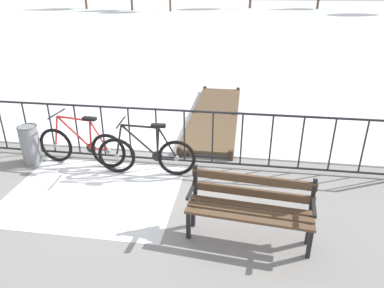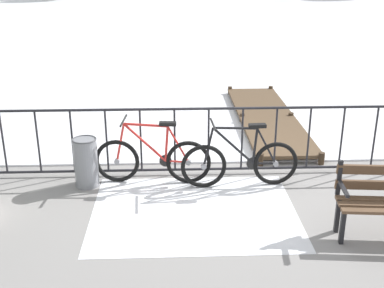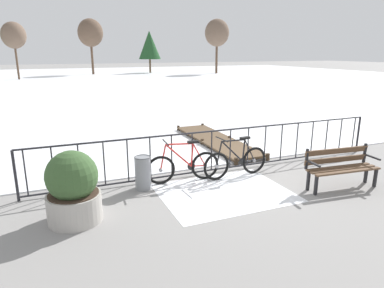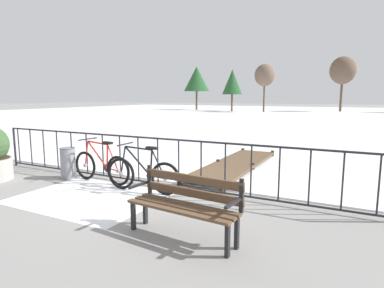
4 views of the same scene
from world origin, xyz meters
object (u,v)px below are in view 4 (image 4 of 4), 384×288
(bicycle_second, at_px, (101,166))
(trash_bin, at_px, (68,163))
(park_bench, at_px, (186,200))
(bicycle_near_railing, at_px, (143,174))

(bicycle_second, xyz_separation_m, trash_bin, (-0.96, -0.07, 0.00))
(park_bench, height_order, trash_bin, park_bench)
(bicycle_near_railing, distance_m, trash_bin, 2.22)
(bicycle_near_railing, height_order, park_bench, bicycle_near_railing)
(bicycle_near_railing, xyz_separation_m, trash_bin, (-2.22, 0.10, 0.00))
(bicycle_second, height_order, trash_bin, bicycle_second)
(bicycle_second, distance_m, park_bench, 3.43)
(bicycle_near_railing, relative_size, bicycle_second, 1.00)
(bicycle_second, xyz_separation_m, park_bench, (3.02, -1.61, 0.14))
(trash_bin, bearing_deg, bicycle_second, 4.40)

